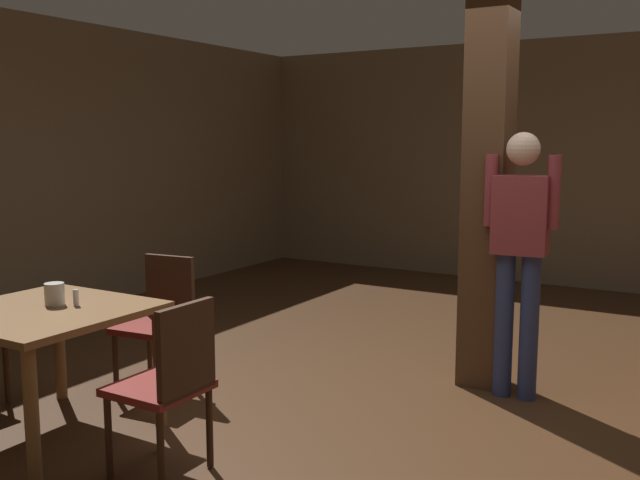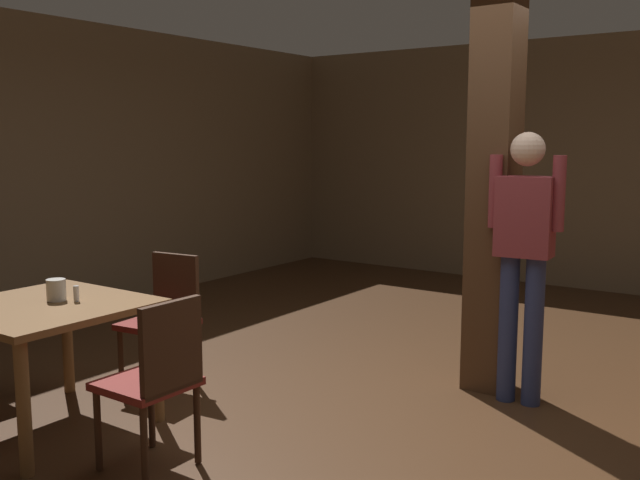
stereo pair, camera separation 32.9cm
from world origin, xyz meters
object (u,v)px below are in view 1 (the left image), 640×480
(chair_east, at_px, (169,379))
(standing_person, at_px, (520,246))
(salt_shaker, at_px, (76,298))
(napkin_cup, at_px, (55,294))
(dining_table, at_px, (45,328))
(chair_north, at_px, (160,316))

(chair_east, bearing_deg, standing_person, 60.08)
(salt_shaker, height_order, standing_person, standing_person)
(chair_east, height_order, napkin_cup, chair_east)
(napkin_cup, xyz_separation_m, salt_shaker, (0.12, 0.05, -0.02))
(dining_table, xyz_separation_m, salt_shaker, (0.10, 0.14, 0.16))
(dining_table, bearing_deg, chair_north, 88.94)
(chair_north, height_order, napkin_cup, chair_north)
(chair_east, distance_m, napkin_cup, 1.01)
(dining_table, bearing_deg, chair_east, -1.24)
(chair_north, bearing_deg, napkin_cup, -92.15)
(dining_table, relative_size, standing_person, 0.59)
(napkin_cup, distance_m, standing_person, 2.84)
(napkin_cup, bearing_deg, chair_north, 87.85)
(dining_table, distance_m, napkin_cup, 0.20)
(dining_table, relative_size, chair_north, 1.13)
(chair_east, relative_size, standing_person, 0.52)
(dining_table, distance_m, standing_person, 2.90)
(salt_shaker, bearing_deg, dining_table, -126.64)
(dining_table, height_order, napkin_cup, napkin_cup)
(chair_north, xyz_separation_m, napkin_cup, (-0.03, -0.80, 0.30))
(chair_east, distance_m, standing_person, 2.36)
(napkin_cup, distance_m, salt_shaker, 0.13)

